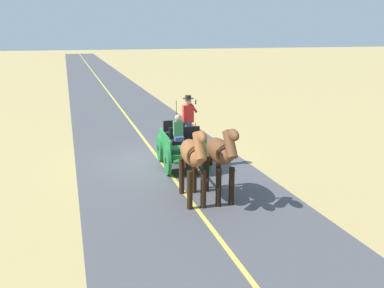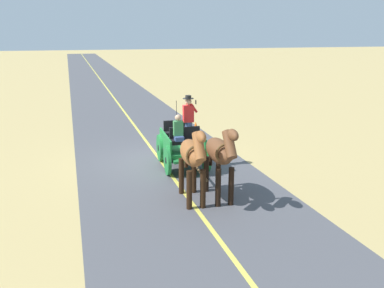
{
  "view_description": "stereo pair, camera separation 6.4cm",
  "coord_description": "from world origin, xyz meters",
  "px_view_note": "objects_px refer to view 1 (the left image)",
  "views": [
    {
      "loc": [
        3.0,
        13.77,
        4.47
      ],
      "look_at": [
        -0.6,
        2.03,
        1.1
      ],
      "focal_mm": 38.09,
      "sensor_mm": 36.0,
      "label": 1
    },
    {
      "loc": [
        2.94,
        13.79,
        4.47
      ],
      "look_at": [
        -0.6,
        2.03,
        1.1
      ],
      "focal_mm": 38.09,
      "sensor_mm": 36.0,
      "label": 2
    }
  ],
  "objects_px": {
    "horse_drawn_carriage": "(182,144)",
    "traffic_cone": "(195,127)",
    "horse_off_side": "(193,155)",
    "horse_near_side": "(220,153)"
  },
  "relations": [
    {
      "from": "horse_drawn_carriage",
      "to": "traffic_cone",
      "type": "height_order",
      "value": "horse_drawn_carriage"
    },
    {
      "from": "horse_off_side",
      "to": "traffic_cone",
      "type": "bearing_deg",
      "value": -107.84
    },
    {
      "from": "horse_off_side",
      "to": "horse_near_side",
      "type": "bearing_deg",
      "value": 176.85
    },
    {
      "from": "horse_near_side",
      "to": "horse_drawn_carriage",
      "type": "bearing_deg",
      "value": -86.06
    },
    {
      "from": "horse_off_side",
      "to": "traffic_cone",
      "type": "xyz_separation_m",
      "value": [
        -2.48,
        -7.7,
        -1.07
      ]
    },
    {
      "from": "horse_near_side",
      "to": "traffic_cone",
      "type": "xyz_separation_m",
      "value": [
        -1.72,
        -7.74,
        -1.07
      ]
    },
    {
      "from": "horse_drawn_carriage",
      "to": "traffic_cone",
      "type": "relative_size",
      "value": 9.03
    },
    {
      "from": "horse_drawn_carriage",
      "to": "horse_off_side",
      "type": "height_order",
      "value": "horse_drawn_carriage"
    },
    {
      "from": "horse_near_side",
      "to": "traffic_cone",
      "type": "distance_m",
      "value": 8.0
    },
    {
      "from": "horse_off_side",
      "to": "horse_drawn_carriage",
      "type": "bearing_deg",
      "value": -100.37
    }
  ]
}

